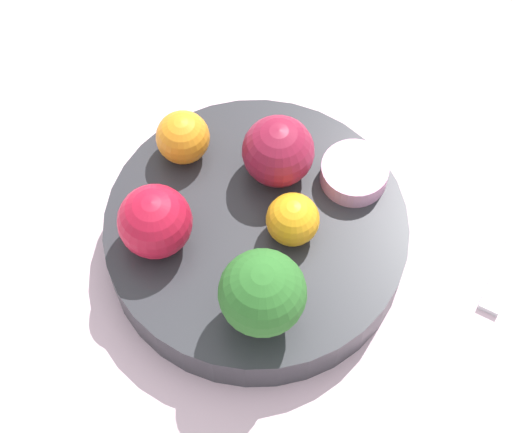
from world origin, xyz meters
name	(u,v)px	position (x,y,z in m)	size (l,w,h in m)	color
ground_plane	(256,258)	(0.00, 0.00, 0.00)	(6.00, 6.00, 0.00)	gray
table_surface	(256,252)	(0.00, 0.00, 0.01)	(1.20, 1.20, 0.02)	silver
bowl	(256,235)	(0.00, 0.00, 0.04)	(0.23, 0.23, 0.04)	#2D2D33
broccoli	(262,294)	(-0.06, -0.05, 0.10)	(0.06, 0.06, 0.07)	#99C17A
apple_red	(155,222)	(-0.06, 0.05, 0.09)	(0.05, 0.05, 0.05)	#B7142D
apple_green	(278,151)	(0.05, 0.02, 0.09)	(0.06, 0.06, 0.06)	maroon
orange_front	(293,220)	(0.01, -0.03, 0.08)	(0.04, 0.04, 0.04)	orange
orange_back	(183,137)	(0.02, 0.08, 0.08)	(0.04, 0.04, 0.04)	orange
small_cup	(354,173)	(0.08, -0.04, 0.07)	(0.05, 0.05, 0.02)	#EA9EC6
spoon	(504,274)	(0.10, -0.17, 0.02)	(0.07, 0.03, 0.01)	silver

